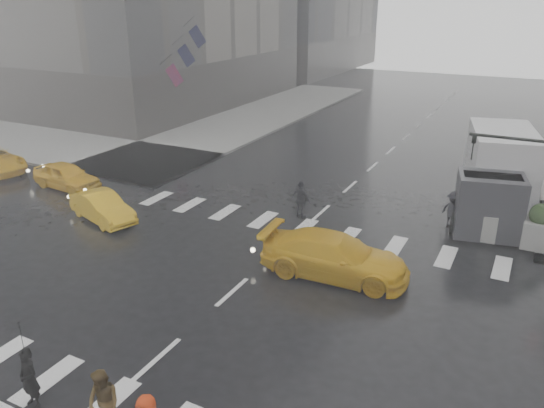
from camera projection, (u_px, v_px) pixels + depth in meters
The scene contains 14 objects.
ground at pixel (232, 292), 17.97m from camera, with size 120.00×120.00×0.00m, color black.
sidewalk_nw at pixel (132, 126), 40.72m from camera, with size 35.00×35.00×0.15m, color gray.
road_markings at pixel (232, 292), 17.97m from camera, with size 18.00×48.00×0.01m, color silver, non-canonical shape.
planter_west at pixel (485, 218), 21.44m from camera, with size 1.10×1.10×1.80m.
planter_mid at pixel (539, 227), 20.59m from camera, with size 1.10×1.10×1.80m.
flag_cluster at pixel (183, 53), 37.65m from camera, with size 2.87×3.06×4.69m.
pedestrian_black at pixel (23, 350), 12.40m from camera, with size 1.06×1.07×2.43m.
pedestrian_brown at pixel (104, 403), 11.85m from camera, with size 0.82×0.64×1.69m, color #4F3C1C.
pedestrian_far_a at pixel (301, 200), 23.74m from camera, with size 1.00×0.61×1.71m, color black.
pedestrian_far_b at pixel (452, 210), 22.66m from camera, with size 1.07×0.59×1.65m, color black.
taxi_front at pixel (66, 176), 27.46m from camera, with size 1.60×3.98×1.36m, color #EEB00C.
taxi_mid at pixel (102, 207), 23.52m from camera, with size 1.33×3.81×1.26m, color #EEB00C.
taxi_rear at pixel (335, 256), 18.77m from camera, with size 2.15×4.67×1.54m, color #EEB00C.
box_truck at pixel (497, 173), 23.58m from camera, with size 2.66×7.09×3.77m.
Camera 1 is at (8.33, -13.31, 9.33)m, focal length 35.00 mm.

